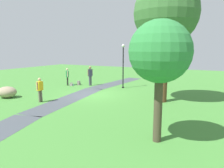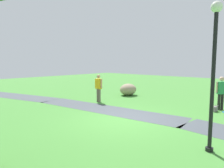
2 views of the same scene
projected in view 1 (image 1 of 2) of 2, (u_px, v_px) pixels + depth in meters
ground_plane at (95, 95)px, 15.88m from camera, size 48.00×48.00×0.00m
footpath_segment_near at (118, 83)px, 21.58m from camera, size 8.12×2.39×0.01m
footpath_segment_mid at (70, 99)px, 14.56m from camera, size 8.14×2.58×0.01m
large_shade_tree at (166, 14)px, 12.85m from camera, size 4.00×4.00×7.60m
young_tree_near_path at (160, 53)px, 7.33m from camera, size 2.23×2.23×4.44m
lamp_post at (123, 61)px, 18.22m from camera, size 0.28×0.28×3.83m
lawn_boulder at (7, 92)px, 14.81m from camera, size 1.46×1.61×0.80m
woman_with_handbag at (67, 76)px, 19.80m from camera, size 0.42×0.43×1.63m
man_near_boulder at (90, 74)px, 19.73m from camera, size 0.47×0.38×1.81m
passerby_on_path at (40, 88)px, 13.53m from camera, size 0.52×0.25×1.59m
handbag_on_grass at (71, 84)px, 19.63m from camera, size 0.31×0.33×0.31m
spare_backpack_on_lawn at (79, 83)px, 20.14m from camera, size 0.33×0.32×0.40m
frisbee_on_grass at (73, 85)px, 20.08m from camera, size 0.27×0.27×0.02m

